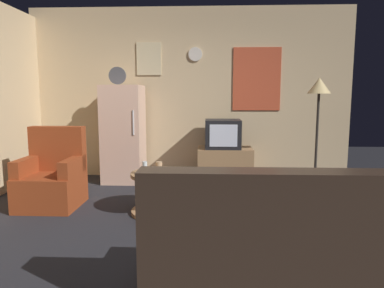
{
  "coord_description": "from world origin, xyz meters",
  "views": [
    {
      "loc": [
        0.3,
        -3.41,
        1.34
      ],
      "look_at": [
        0.11,
        0.9,
        0.75
      ],
      "focal_mm": 33.06,
      "sensor_mm": 36.0,
      "label": 1
    }
  ],
  "objects": [
    {
      "name": "ground_plane",
      "position": [
        0.0,
        0.0,
        0.0
      ],
      "size": [
        12.0,
        12.0,
        0.0
      ],
      "primitive_type": "plane",
      "color": "#232328"
    },
    {
      "name": "wall_with_art",
      "position": [
        0.01,
        2.45,
        1.38
      ],
      "size": [
        5.2,
        0.12,
        2.75
      ],
      "color": "#D1B284",
      "rests_on": "ground_plane"
    },
    {
      "name": "fridge",
      "position": [
        -1.01,
        2.01,
        0.75
      ],
      "size": [
        0.6,
        0.62,
        1.77
      ],
      "color": "beige",
      "rests_on": "ground_plane"
    },
    {
      "name": "tv_stand",
      "position": [
        0.57,
        2.03,
        0.27
      ],
      "size": [
        0.84,
        0.53,
        0.54
      ],
      "color": "#9E754C",
      "rests_on": "ground_plane"
    },
    {
      "name": "crt_tv",
      "position": [
        0.53,
        2.03,
        0.76
      ],
      "size": [
        0.54,
        0.51,
        0.44
      ],
      "color": "black",
      "rests_on": "tv_stand"
    },
    {
      "name": "standing_lamp",
      "position": [
        1.84,
        1.59,
        1.36
      ],
      "size": [
        0.32,
        0.32,
        1.59
      ],
      "color": "#332D28",
      "rests_on": "ground_plane"
    },
    {
      "name": "coffee_table",
      "position": [
        -0.21,
        0.51,
        0.24
      ],
      "size": [
        0.72,
        0.72,
        0.47
      ],
      "color": "#9E754C",
      "rests_on": "ground_plane"
    },
    {
      "name": "wine_glass",
      "position": [
        -0.39,
        0.39,
        0.55
      ],
      "size": [
        0.05,
        0.05,
        0.15
      ],
      "primitive_type": "cylinder",
      "color": "silver",
      "rests_on": "coffee_table"
    },
    {
      "name": "mug_ceramic_white",
      "position": [
        -0.18,
        0.39,
        0.52
      ],
      "size": [
        0.08,
        0.08,
        0.09
      ],
      "primitive_type": "cylinder",
      "color": "silver",
      "rests_on": "coffee_table"
    },
    {
      "name": "mug_ceramic_tan",
      "position": [
        -0.28,
        0.69,
        0.52
      ],
      "size": [
        0.08,
        0.08,
        0.09
      ],
      "primitive_type": "cylinder",
      "color": "tan",
      "rests_on": "coffee_table"
    },
    {
      "name": "remote_control",
      "position": [
        -0.17,
        0.58,
        0.48
      ],
      "size": [
        0.16,
        0.08,
        0.02
      ],
      "primitive_type": "cube",
      "rotation": [
        0.0,
        0.0,
        -0.27
      ],
      "color": "black",
      "rests_on": "coffee_table"
    },
    {
      "name": "armchair",
      "position": [
        -1.59,
        0.72,
        0.34
      ],
      "size": [
        0.68,
        0.68,
        0.96
      ],
      "color": "maroon",
      "rests_on": "ground_plane"
    },
    {
      "name": "couch",
      "position": [
        0.75,
        -1.21,
        0.31
      ],
      "size": [
        1.7,
        0.8,
        0.92
      ],
      "color": "#38281E",
      "rests_on": "ground_plane"
    },
    {
      "name": "book_stack",
      "position": [
        1.27,
        1.96,
        0.06
      ],
      "size": [
        0.21,
        0.14,
        0.12
      ],
      "color": "silver",
      "rests_on": "ground_plane"
    }
  ]
}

